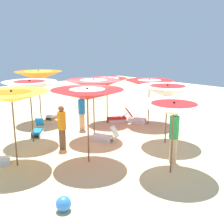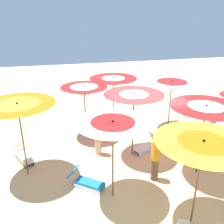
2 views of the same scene
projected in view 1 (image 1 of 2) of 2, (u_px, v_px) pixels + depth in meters
ground at (97, 141)px, 11.02m from camera, size 36.00×36.00×0.04m
beach_umbrella_0 at (39, 76)px, 13.23m from camera, size 2.24×2.24×2.58m
beach_umbrella_1 at (30, 87)px, 10.37m from camera, size 2.02×2.02×2.46m
beach_umbrella_2 at (12, 97)px, 8.19m from camera, size 2.23×2.23×2.42m
beach_umbrella_3 at (107, 82)px, 13.19m from camera, size 1.94×1.94×2.26m
beach_umbrella_4 at (93, 84)px, 10.77m from camera, size 2.11×2.11×2.46m
beach_umbrella_5 at (87, 94)px, 8.45m from camera, size 2.25×2.25×2.45m
beach_umbrella_6 at (149, 84)px, 12.91m from camera, size 2.25×2.25×2.20m
beach_umbrella_7 at (167, 91)px, 10.26m from camera, size 2.19×2.19×2.31m
beach_umbrella_8 at (174, 109)px, 7.75m from camera, size 2.17×2.17×2.17m
lounger_0 at (119, 117)px, 13.71m from camera, size 0.93×1.28×0.69m
lounger_1 at (38, 130)px, 11.67m from camera, size 1.16×1.01×0.65m
lounger_3 at (55, 114)px, 14.46m from camera, size 0.87×1.32×0.59m
lounger_4 at (105, 136)px, 10.86m from camera, size 1.12×0.76×0.67m
lounger_5 at (135, 119)px, 13.54m from camera, size 1.26×0.89×0.53m
beachgoer_0 at (174, 135)px, 8.68m from camera, size 0.30×0.30×1.78m
beachgoer_1 at (62, 127)px, 9.88m from camera, size 0.30×0.30×1.63m
beachgoer_2 at (82, 112)px, 12.21m from camera, size 0.30×0.30×1.62m
beach_ball at (63, 204)px, 6.24m from camera, size 0.36×0.36×0.36m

